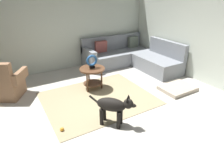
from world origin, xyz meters
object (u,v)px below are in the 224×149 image
Objects in this scene: dog_bed_mat at (177,88)px; torus_sculpture at (92,61)px; armchair at (5,84)px; side_table at (92,73)px; sectional_couch at (131,57)px; dog at (114,106)px; dog_toy_ball at (62,129)px.

torus_sculpture is at bearing 147.34° from dog_bed_mat.
armchair reaches higher than side_table.
sectional_couch is 3.75× the size of side_table.
armchair is 2.57m from dog.
armchair reaches higher than dog.
dog_bed_mat is at bearing 148.01° from dog.
sectional_couch is 3.57m from armchair.
dog_toy_ball is at bearing -134.29° from torus_sculpture.
armchair is 1.49× the size of dog.
dog_bed_mat is (3.56, -1.70, -0.28)m from armchair.
armchair is at bearing 111.73° from dog_toy_ball.
torus_sculpture is 4.57× the size of dog_toy_ball.
dog_bed_mat is at bearing -90.16° from sectional_couch.
armchair is 1.65× the size of side_table.
sectional_couch reaches higher than dog.
side_table reaches higher than dog_toy_ball.
dog_bed_mat reaches higher than dog_toy_ball.
armchair is at bearing 162.09° from side_table.
dog is at bearing -170.24° from dog_bed_mat.
torus_sculpture is 2.16m from dog_bed_mat.
dog is at bearing -22.89° from armchair.
dog_bed_mat is 2.07m from dog.
dog_bed_mat is at bearing 4.45° from armchair.
armchair reaches higher than dog_bed_mat.
side_table is at bearing 12.05° from armchair.
dog_bed_mat is 1.20× the size of dog.
side_table reaches higher than dog_bed_mat.
side_table is at bearing 45.71° from dog_toy_ball.
torus_sculpture is (-1.73, -0.84, 0.42)m from sectional_couch.
dog_bed_mat is (1.73, -1.11, -0.37)m from side_table.
dog is at bearing -101.11° from torus_sculpture.
dog_toy_ball is (-2.86, -0.06, -0.01)m from dog_bed_mat.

